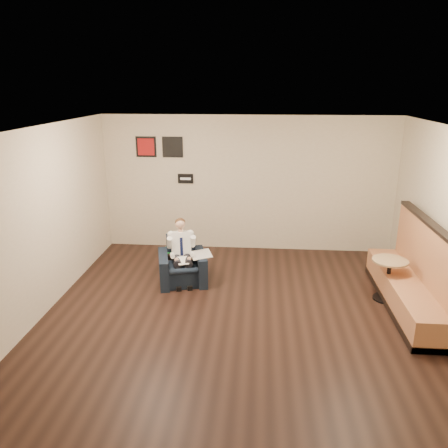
# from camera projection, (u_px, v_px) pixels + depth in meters

# --- Properties ---
(ground) EXTENTS (6.00, 6.00, 0.00)m
(ground) POSITION_uv_depth(u_px,v_px,m) (240.00, 318.00, 6.59)
(ground) COLOR black
(ground) RESTS_ON ground
(wall_back) EXTENTS (6.00, 0.02, 2.80)m
(wall_back) POSITION_uv_depth(u_px,v_px,m) (248.00, 184.00, 9.01)
(wall_back) COLOR beige
(wall_back) RESTS_ON ground
(wall_front) EXTENTS (6.00, 0.02, 2.80)m
(wall_front) POSITION_uv_depth(u_px,v_px,m) (223.00, 356.00, 3.32)
(wall_front) COLOR beige
(wall_front) RESTS_ON ground
(wall_left) EXTENTS (0.02, 6.00, 2.80)m
(wall_left) POSITION_uv_depth(u_px,v_px,m) (37.00, 225.00, 6.40)
(wall_left) COLOR beige
(wall_left) RESTS_ON ground
(ceiling) EXTENTS (6.00, 6.00, 0.02)m
(ceiling) POSITION_uv_depth(u_px,v_px,m) (243.00, 130.00, 5.73)
(ceiling) COLOR white
(ceiling) RESTS_ON wall_back
(seating_sign) EXTENTS (0.32, 0.02, 0.20)m
(seating_sign) POSITION_uv_depth(u_px,v_px,m) (186.00, 179.00, 9.07)
(seating_sign) COLOR black
(seating_sign) RESTS_ON wall_back
(art_print_left) EXTENTS (0.42, 0.03, 0.42)m
(art_print_left) POSITION_uv_depth(u_px,v_px,m) (146.00, 147.00, 8.93)
(art_print_left) COLOR #A21414
(art_print_left) RESTS_ON wall_back
(art_print_right) EXTENTS (0.42, 0.03, 0.42)m
(art_print_right) POSITION_uv_depth(u_px,v_px,m) (173.00, 147.00, 8.89)
(art_print_right) COLOR black
(art_print_right) RESTS_ON wall_back
(armchair) EXTENTS (0.99, 0.99, 0.79)m
(armchair) POSITION_uv_depth(u_px,v_px,m) (182.00, 261.00, 7.70)
(armchair) COLOR black
(armchair) RESTS_ON ground
(seated_man) EXTENTS (0.69, 0.87, 1.08)m
(seated_man) POSITION_uv_depth(u_px,v_px,m) (182.00, 256.00, 7.56)
(seated_man) COLOR white
(seated_man) RESTS_ON armchair
(lap_papers) EXTENTS (0.25, 0.30, 0.01)m
(lap_papers) POSITION_uv_depth(u_px,v_px,m) (183.00, 261.00, 7.49)
(lap_papers) COLOR white
(lap_papers) RESTS_ON seated_man
(newspaper) EXTENTS (0.45, 0.51, 0.01)m
(newspaper) POSITION_uv_depth(u_px,v_px,m) (201.00, 254.00, 7.62)
(newspaper) COLOR silver
(newspaper) RESTS_ON armchair
(side_table) EXTENTS (0.60, 0.60, 0.47)m
(side_table) POSITION_uv_depth(u_px,v_px,m) (179.00, 262.00, 8.09)
(side_table) COLOR black
(side_table) RESTS_ON ground
(green_folder) EXTENTS (0.49, 0.37, 0.01)m
(green_folder) POSITION_uv_depth(u_px,v_px,m) (177.00, 250.00, 8.00)
(green_folder) COLOR #2BD859
(green_folder) RESTS_ON side_table
(coffee_mug) EXTENTS (0.09, 0.09, 0.10)m
(coffee_mug) POSITION_uv_depth(u_px,v_px,m) (190.00, 246.00, 8.10)
(coffee_mug) COLOR white
(coffee_mug) RESTS_ON side_table
(smartphone) EXTENTS (0.16, 0.10, 0.01)m
(smartphone) POSITION_uv_depth(u_px,v_px,m) (184.00, 247.00, 8.17)
(smartphone) COLOR black
(smartphone) RESTS_ON side_table
(banquette) EXTENTS (0.64, 2.67, 1.36)m
(banquette) POSITION_uv_depth(u_px,v_px,m) (410.00, 267.00, 6.74)
(banquette) COLOR #B16E44
(banquette) RESTS_ON ground
(cafe_table) EXTENTS (0.66, 0.66, 0.70)m
(cafe_table) POSITION_uv_depth(u_px,v_px,m) (388.00, 280.00, 7.07)
(cafe_table) COLOR tan
(cafe_table) RESTS_ON ground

